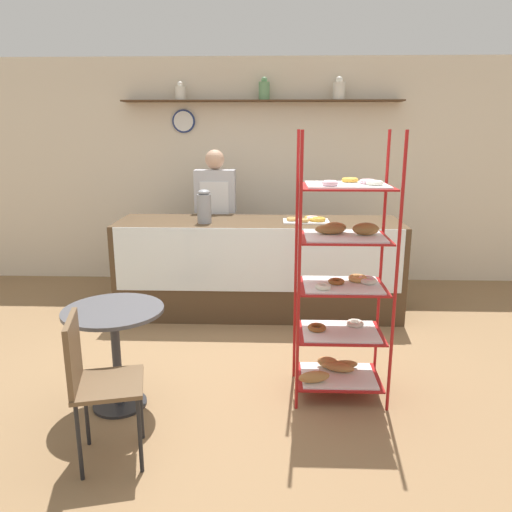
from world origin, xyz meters
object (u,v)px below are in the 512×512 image
pastry_rack (342,287)px  cafe_table (115,334)px  cafe_chair (92,374)px  donut_tray_counter (309,220)px  coffee_carafe (204,207)px  person_worker (216,218)px

pastry_rack → cafe_table: size_ratio=2.62×
cafe_chair → donut_tray_counter: bearing=-43.0°
donut_tray_counter → cafe_table: bearing=-127.6°
cafe_chair → coffee_carafe: size_ratio=2.67×
cafe_chair → donut_tray_counter: donut_tray_counter is taller
pastry_rack → coffee_carafe: pastry_rack is taller
person_worker → pastry_rack: bearing=-62.7°
cafe_chair → donut_tray_counter: 2.83m
pastry_rack → donut_tray_counter: 1.62m
cafe_chair → coffee_carafe: (0.33, 2.34, 0.59)m
person_worker → coffee_carafe: person_worker is taller
cafe_chair → pastry_rack: bearing=-74.6°
pastry_rack → donut_tray_counter: size_ratio=4.11×
cafe_table → coffee_carafe: size_ratio=2.16×
cafe_table → cafe_chair: (0.06, -0.59, 0.01)m
person_worker → cafe_chair: (-0.36, -3.04, -0.35)m
pastry_rack → donut_tray_counter: pastry_rack is taller
pastry_rack → donut_tray_counter: (-0.13, 1.60, 0.18)m
donut_tray_counter → coffee_carafe: bearing=-174.6°
person_worker → donut_tray_counter: person_worker is taller
pastry_rack → cafe_table: bearing=-171.1°
coffee_carafe → donut_tray_counter: 1.05m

